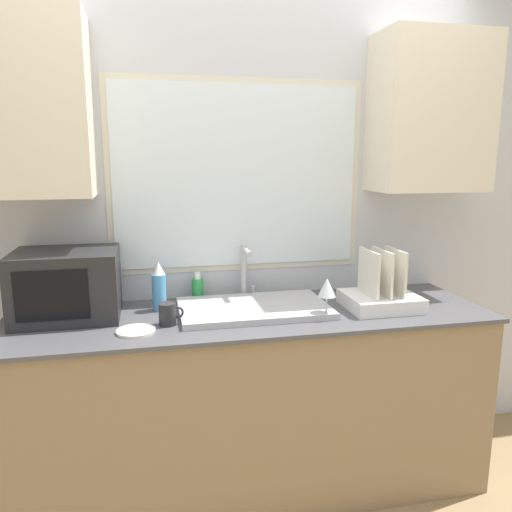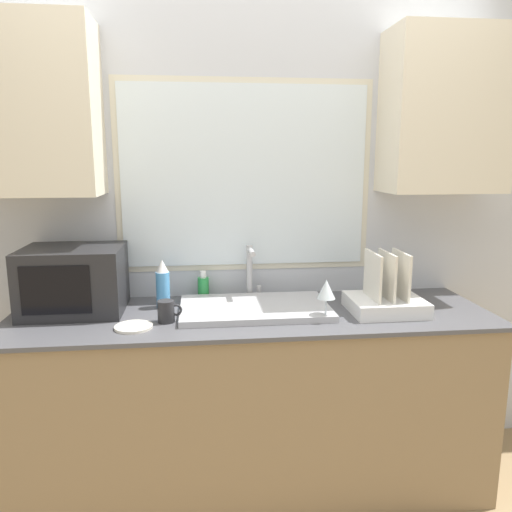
% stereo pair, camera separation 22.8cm
% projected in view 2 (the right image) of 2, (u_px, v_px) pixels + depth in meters
% --- Properties ---
extents(countertop, '(2.27, 0.69, 0.90)m').
position_uv_depth(countertop, '(252.00, 400.00, 2.45)').
color(countertop, '#8C7251').
rests_on(countertop, ground_plane).
extents(wall_back, '(6.00, 0.38, 2.60)m').
position_uv_depth(wall_back, '(245.00, 196.00, 2.57)').
color(wall_back, silver).
rests_on(wall_back, ground_plane).
extents(sink_basin, '(0.71, 0.44, 0.03)m').
position_uv_depth(sink_basin, '(255.00, 308.00, 2.39)').
color(sink_basin, '#B2B2B7').
rests_on(sink_basin, countertop).
extents(faucet, '(0.08, 0.18, 0.28)m').
position_uv_depth(faucet, '(251.00, 268.00, 2.58)').
color(faucet, '#B7B7BC').
rests_on(faucet, countertop).
extents(microwave, '(0.46, 0.37, 0.31)m').
position_uv_depth(microwave, '(74.00, 280.00, 2.35)').
color(microwave, '#232326').
rests_on(microwave, countertop).
extents(dish_rack, '(0.34, 0.30, 0.29)m').
position_uv_depth(dish_rack, '(386.00, 299.00, 2.36)').
color(dish_rack, white).
rests_on(dish_rack, countertop).
extents(spray_bottle, '(0.07, 0.07, 0.24)m').
position_uv_depth(spray_bottle, '(163.00, 285.00, 2.43)').
color(spray_bottle, '#4C99D8').
rests_on(spray_bottle, countertop).
extents(soap_bottle, '(0.06, 0.06, 0.15)m').
position_uv_depth(soap_bottle, '(203.00, 287.00, 2.60)').
color(soap_bottle, '#268C3F').
rests_on(soap_bottle, countertop).
extents(mug_near_sink, '(0.11, 0.07, 0.10)m').
position_uv_depth(mug_near_sink, '(167.00, 311.00, 2.22)').
color(mug_near_sink, '#262628').
rests_on(mug_near_sink, countertop).
extents(wine_glass, '(0.08, 0.08, 0.19)m').
position_uv_depth(wine_glass, '(326.00, 290.00, 2.22)').
color(wine_glass, silver).
rests_on(wine_glass, countertop).
extents(small_plate, '(0.16, 0.16, 0.01)m').
position_uv_depth(small_plate, '(134.00, 327.00, 2.15)').
color(small_plate, silver).
rests_on(small_plate, countertop).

